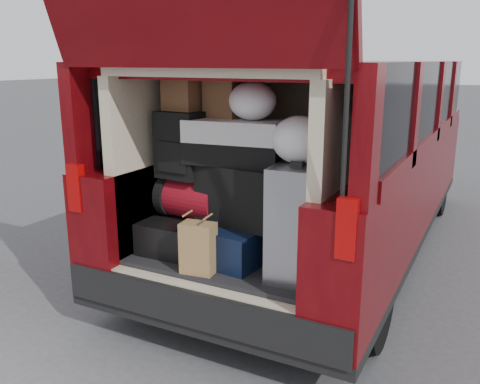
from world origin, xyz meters
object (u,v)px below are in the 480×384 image
at_px(backpack, 180,145).
at_px(black_hardshell, 180,233).
at_px(black_soft_case, 242,194).
at_px(red_duffel, 192,197).
at_px(navy_hardshell, 237,241).
at_px(twotone_duffel, 236,142).
at_px(kraft_bag, 198,248).
at_px(silver_roller, 300,221).

bearing_deg(backpack, black_hardshell, 174.00).
bearing_deg(black_soft_case, black_hardshell, -166.92).
bearing_deg(red_duffel, backpack, -131.45).
distance_m(navy_hardshell, twotone_duffel, 0.63).
bearing_deg(black_hardshell, red_duffel, 30.67).
xyz_separation_m(navy_hardshell, black_soft_case, (0.02, 0.04, 0.31)).
xyz_separation_m(black_hardshell, backpack, (0.02, -0.00, 0.60)).
bearing_deg(red_duffel, black_soft_case, 5.22).
relative_size(navy_hardshell, red_duffel, 1.24).
relative_size(backpack, twotone_duffel, 0.71).
height_order(kraft_bag, backpack, backpack).
xyz_separation_m(navy_hardshell, red_duffel, (-0.35, 0.03, 0.24)).
xyz_separation_m(red_duffel, backpack, (-0.05, -0.05, 0.36)).
height_order(kraft_bag, black_soft_case, black_soft_case).
relative_size(silver_roller, kraft_bag, 2.16).
distance_m(navy_hardshell, backpack, 0.72).
relative_size(silver_roller, red_duffel, 1.56).
bearing_deg(black_soft_case, backpack, -166.00).
bearing_deg(red_duffel, black_hardshell, -143.93).
distance_m(navy_hardshell, red_duffel, 0.43).
distance_m(silver_roller, kraft_bag, 0.62).
xyz_separation_m(silver_roller, backpack, (-0.85, 0.05, 0.37)).
xyz_separation_m(silver_roller, red_duffel, (-0.80, 0.10, 0.02)).
height_order(silver_roller, backpack, backpack).
bearing_deg(silver_roller, kraft_bag, -159.00).
bearing_deg(black_hardshell, navy_hardshell, 0.90).
bearing_deg(kraft_bag, navy_hardshell, 66.25).
height_order(black_hardshell, red_duffel, red_duffel).
height_order(black_hardshell, twotone_duffel, twotone_duffel).
distance_m(black_hardshell, backpack, 0.60).
bearing_deg(backpack, silver_roller, 1.47).
bearing_deg(backpack, red_duffel, 48.60).
distance_m(kraft_bag, backpack, 0.70).
height_order(silver_roller, black_soft_case, silver_roller).
relative_size(red_duffel, twotone_duffel, 0.70).
bearing_deg(silver_roller, black_soft_case, 163.03).
bearing_deg(kraft_bag, silver_roller, 17.42).
xyz_separation_m(navy_hardshell, backpack, (-0.40, -0.01, 0.59)).
height_order(kraft_bag, twotone_duffel, twotone_duffel).
bearing_deg(silver_roller, red_duffel, 169.35).
height_order(red_duffel, black_soft_case, black_soft_case).
xyz_separation_m(red_duffel, black_soft_case, (0.37, 0.00, 0.07)).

